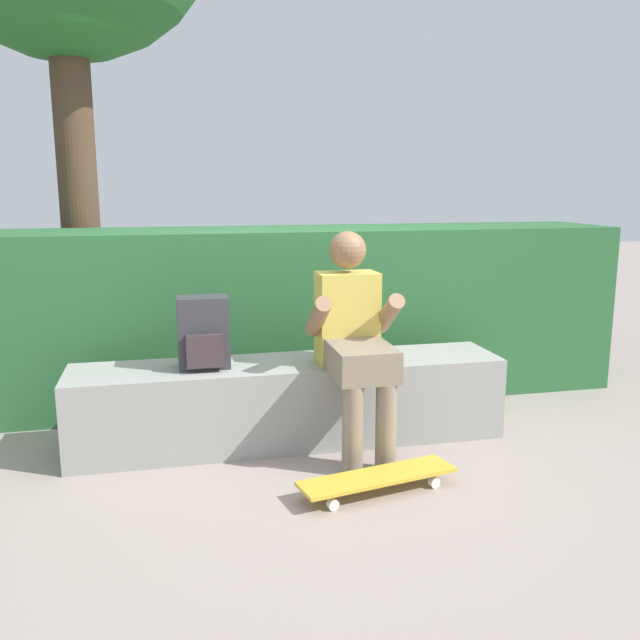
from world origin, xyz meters
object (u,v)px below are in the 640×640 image
at_px(skateboard_near_person, 378,478).
at_px(backpack_on_bench, 203,334).
at_px(person_skater, 354,335).
at_px(bench_main, 290,402).

xyz_separation_m(skateboard_near_person, backpack_on_bench, (-0.78, 0.76, 0.59)).
height_order(person_skater, skateboard_near_person, person_skater).
distance_m(bench_main, backpack_on_bench, 0.65).
xyz_separation_m(person_skater, backpack_on_bench, (-0.80, 0.21, -0.00)).
height_order(skateboard_near_person, backpack_on_bench, backpack_on_bench).
height_order(bench_main, backpack_on_bench, backpack_on_bench).
height_order(person_skater, backpack_on_bench, person_skater).
bearing_deg(skateboard_near_person, backpack_on_bench, 135.69).
bearing_deg(person_skater, backpack_on_bench, 165.22).
relative_size(bench_main, skateboard_near_person, 3.01).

